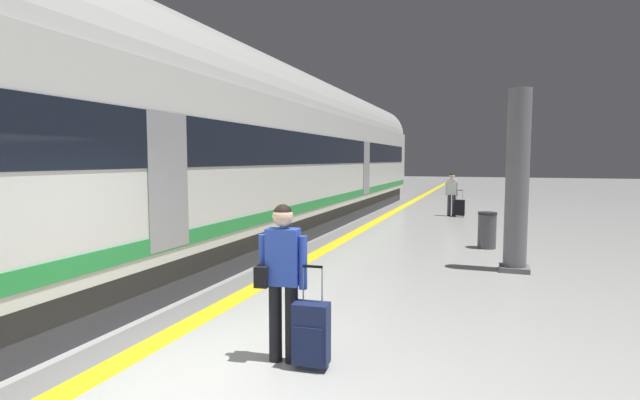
{
  "coord_description": "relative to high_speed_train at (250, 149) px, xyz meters",
  "views": [
    {
      "loc": [
        2.59,
        -3.86,
        2.22
      ],
      "look_at": [
        -0.35,
        4.41,
        1.47
      ],
      "focal_mm": 26.57,
      "sensor_mm": 36.0,
      "label": 1
    }
  ],
  "objects": [
    {
      "name": "ground_plane",
      "position": [
        3.29,
        -7.23,
        -2.5
      ],
      "size": [
        120.0,
        120.0,
        0.0
      ],
      "primitive_type": "plane",
      "color": "#B7B7B2"
    },
    {
      "name": "safety_line_strip",
      "position": [
        2.12,
        2.77,
        -2.5
      ],
      "size": [
        0.36,
        80.0,
        0.01
      ],
      "primitive_type": "cube",
      "color": "yellow",
      "rests_on": "ground"
    },
    {
      "name": "tactile_edge_band",
      "position": [
        1.79,
        2.77,
        -2.5
      ],
      "size": [
        0.63,
        80.0,
        0.01
      ],
      "primitive_type": "cube",
      "color": "slate",
      "rests_on": "ground"
    },
    {
      "name": "high_speed_train",
      "position": [
        0.0,
        0.0,
        0.0
      ],
      "size": [
        2.94,
        34.63,
        4.97
      ],
      "color": "#38383D",
      "rests_on": "ground"
    },
    {
      "name": "traveller_foreground",
      "position": [
        3.79,
        -6.47,
        -1.5
      ],
      "size": [
        0.56,
        0.33,
        1.74
      ],
      "color": "black",
      "rests_on": "ground"
    },
    {
      "name": "rolling_suitcase_foreground",
      "position": [
        4.16,
        -6.54,
        -2.12
      ],
      "size": [
        0.4,
        0.26,
        1.1
      ],
      "color": "#19234C",
      "rests_on": "ground"
    },
    {
      "name": "passenger_near",
      "position": [
        4.56,
        8.13,
        -1.52
      ],
      "size": [
        0.52,
        0.25,
        1.7
      ],
      "color": "#383842",
      "rests_on": "ground"
    },
    {
      "name": "suitcase_near",
      "position": [
        4.88,
        7.93,
        -2.14
      ],
      "size": [
        0.4,
        0.26,
        1.06
      ],
      "color": "black",
      "rests_on": "ground"
    },
    {
      "name": "platform_pillar",
      "position": [
        6.43,
        -1.02,
        -0.78
      ],
      "size": [
        0.56,
        0.56,
        3.6
      ],
      "color": "slate",
      "rests_on": "ground"
    },
    {
      "name": "waste_bin",
      "position": [
        5.9,
        1.38,
        -2.05
      ],
      "size": [
        0.46,
        0.46,
        0.91
      ],
      "color": "#4C4C51",
      "rests_on": "ground"
    }
  ]
}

